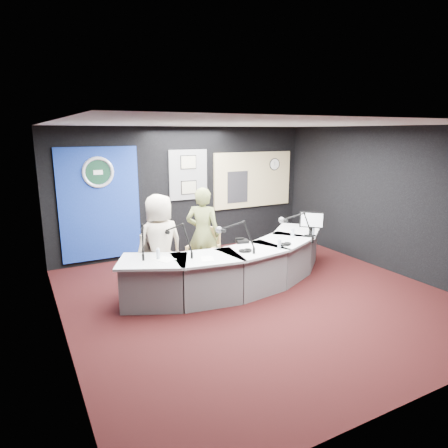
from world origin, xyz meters
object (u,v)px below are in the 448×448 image
armchair_right (203,253)px  person_woman (203,234)px  broadcast_desk (238,266)px  armchair_left (161,266)px  person_man (160,244)px

armchair_right → person_woman: size_ratio=0.59×
broadcast_desk → armchair_left: 1.35m
person_man → armchair_left: bearing=180.0°
armchair_left → armchair_right: armchair_right is taller
armchair_right → armchair_left: bearing=-113.1°
armchair_right → person_man: (-0.89, -0.20, 0.34)m
broadcast_desk → person_woman: 0.88m
broadcast_desk → person_woman: size_ratio=2.61×
person_woman → person_man: bearing=53.1°
person_woman → broadcast_desk: bearing=163.2°
armchair_right → person_man: 0.98m
armchair_right → person_woman: 0.35m
broadcast_desk → armchair_left: bearing=162.3°
armchair_right → person_man: bearing=-113.1°
armchair_right → person_woman: bearing=0.0°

